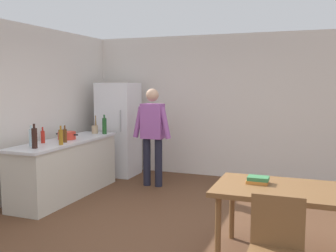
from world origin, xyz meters
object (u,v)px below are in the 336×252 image
(cooking_pot, at_px, (67,136))
(bottle_sauce_red, at_px, (43,137))
(bottle_beer_brown, at_px, (65,135))
(bottle_wine_dark, at_px, (34,138))
(refrigerator, at_px, (119,129))
(dining_table, at_px, (285,195))
(book_stack, at_px, (258,180))
(bottle_water_clear, at_px, (31,137))
(person, at_px, (152,130))
(utensil_jar, at_px, (95,129))
(chair, at_px, (276,246))
(bottle_wine_green, at_px, (104,126))
(bottle_oil_amber, at_px, (61,137))

(cooking_pot, bearing_deg, bottle_sauce_red, -104.12)
(bottle_beer_brown, distance_m, bottle_wine_dark, 0.60)
(refrigerator, relative_size, dining_table, 1.29)
(dining_table, xyz_separation_m, cooking_pot, (-3.43, 1.19, 0.29))
(book_stack, bearing_deg, bottle_water_clear, 173.48)
(cooking_pot, distance_m, bottle_wine_dark, 0.89)
(cooking_pot, distance_m, book_stack, 3.35)
(refrigerator, xyz_separation_m, person, (0.95, -0.55, 0.08))
(person, distance_m, bottle_water_clear, 2.05)
(person, distance_m, utensil_jar, 1.06)
(bottle_beer_brown, distance_m, bottle_water_clear, 0.52)
(chair, distance_m, cooking_pot, 4.08)
(person, height_order, cooking_pot, person)
(bottle_wine_dark, bearing_deg, bottle_beer_brown, 83.18)
(person, height_order, utensil_jar, person)
(bottle_sauce_red, xyz_separation_m, bottle_water_clear, (0.05, -0.31, 0.03))
(bottle_wine_dark, distance_m, book_stack, 3.07)
(bottle_wine_dark, xyz_separation_m, book_stack, (3.05, -0.24, -0.26))
(chair, relative_size, utensil_jar, 2.84)
(refrigerator, xyz_separation_m, utensil_jar, (-0.09, -0.72, 0.08))
(refrigerator, relative_size, bottle_sauce_red, 7.50)
(bottle_sauce_red, bearing_deg, bottle_wine_dark, -64.43)
(bottle_wine_dark, relative_size, bottle_water_clear, 1.13)
(utensil_jar, distance_m, bottle_water_clear, 1.55)
(cooking_pot, relative_size, bottle_water_clear, 1.33)
(chair, xyz_separation_m, utensil_jar, (-3.39, 2.95, 0.44))
(utensil_jar, relative_size, bottle_wine_dark, 0.94)
(refrigerator, height_order, bottle_water_clear, refrigerator)
(bottle_wine_green, xyz_separation_m, bottle_oil_amber, (0.01, -1.28, -0.03))
(utensil_jar, xyz_separation_m, bottle_water_clear, (-0.10, -1.54, 0.05))
(refrigerator, bearing_deg, utensil_jar, -97.52)
(cooking_pot, bearing_deg, utensil_jar, 87.46)
(bottle_water_clear, bearing_deg, utensil_jar, 86.33)
(bottle_oil_amber, distance_m, book_stack, 2.98)
(bottle_beer_brown, bearing_deg, book_stack, -15.64)
(dining_table, relative_size, book_stack, 6.19)
(chair, xyz_separation_m, bottle_beer_brown, (-3.26, 1.88, 0.47))
(person, bearing_deg, cooking_pot, -138.54)
(bottle_sauce_red, relative_size, book_stack, 1.06)
(bottle_beer_brown, bearing_deg, cooking_pot, 120.36)
(bottle_oil_amber, bearing_deg, bottle_wine_green, 90.56)
(cooking_pot, xyz_separation_m, bottle_wine_dark, (0.10, -0.88, 0.09))
(cooking_pot, bearing_deg, bottle_beer_brown, -59.64)
(book_stack, bearing_deg, dining_table, -14.57)
(bottle_beer_brown, bearing_deg, bottle_oil_amber, -69.00)
(utensil_jar, relative_size, bottle_beer_brown, 1.23)
(bottle_sauce_red, height_order, book_stack, bottle_sauce_red)
(dining_table, height_order, bottle_water_clear, bottle_water_clear)
(person, relative_size, bottle_wine_green, 5.00)
(chair, relative_size, bottle_wine_green, 2.68)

